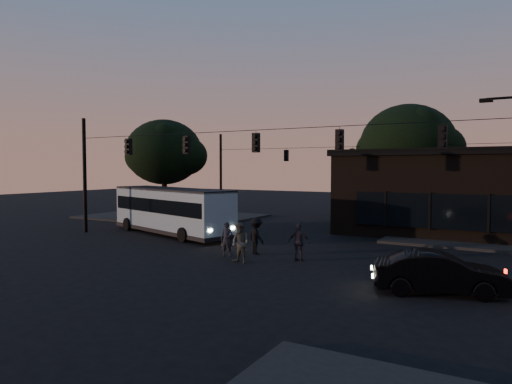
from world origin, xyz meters
The scene contains 13 objects.
ground centered at (0.00, 0.00, 0.00)m, with size 120.00×120.00×0.00m, color black.
sidewalk_far_left centered at (-14.00, 14.00, 0.07)m, with size 14.00×10.00×0.15m, color black.
building centered at (9.00, 15.97, 2.71)m, with size 15.40×10.41×5.40m.
tree_behind centered at (4.00, 22.00, 6.19)m, with size 7.60×7.60×9.43m.
tree_left centered at (-14.00, 13.00, 5.57)m, with size 6.40×6.40×8.30m.
signal_rig_near centered at (0.00, 4.00, 4.45)m, with size 26.24×0.30×7.50m.
signal_rig_far centered at (0.00, 20.00, 4.20)m, with size 26.24×0.30×7.50m.
bus centered at (-7.38, 5.99, 1.66)m, with size 10.75×5.54×2.96m.
car centered at (9.55, -0.30, 0.71)m, with size 1.50×4.30×1.42m, color black.
pedestrian_a centered at (-0.25, 1.60, 0.83)m, with size 0.61×0.40×1.66m, color black.
pedestrian_b centered at (1.09, 0.66, 0.90)m, with size 0.88×0.69×1.81m, color #43443D.
pedestrian_c centered at (3.19, 2.37, 0.86)m, with size 1.01×0.42×1.73m, color #272229.
pedestrian_d centered at (0.65, 2.88, 0.89)m, with size 1.15×0.66×1.79m, color black.
Camera 1 is at (11.67, -16.54, 4.24)m, focal length 32.00 mm.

